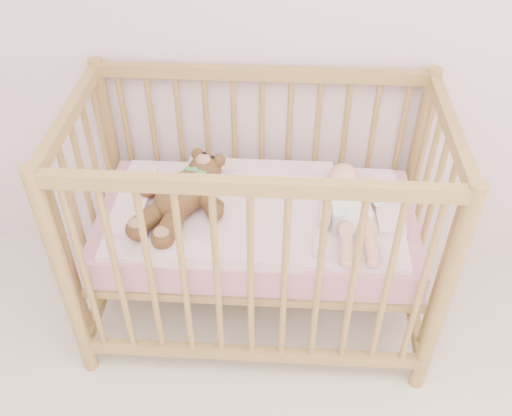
# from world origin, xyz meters

# --- Properties ---
(crib) EXTENTS (1.36, 0.76, 1.00)m
(crib) POSITION_xyz_m (0.01, 1.60, 0.50)
(crib) COLOR #A48145
(crib) RESTS_ON floor
(mattress) EXTENTS (1.22, 0.62, 0.13)m
(mattress) POSITION_xyz_m (0.01, 1.60, 0.49)
(mattress) COLOR pink
(mattress) RESTS_ON crib
(blanket) EXTENTS (1.10, 0.58, 0.06)m
(blanket) POSITION_xyz_m (0.01, 1.60, 0.56)
(blanket) COLOR pink
(blanket) RESTS_ON mattress
(baby) EXTENTS (0.30, 0.56, 0.13)m
(baby) POSITION_xyz_m (0.35, 1.58, 0.64)
(baby) COLOR white
(baby) RESTS_ON blanket
(teddy_bear) EXTENTS (0.55, 0.63, 0.15)m
(teddy_bear) POSITION_xyz_m (-0.28, 1.58, 0.65)
(teddy_bear) COLOR brown
(teddy_bear) RESTS_ON blanket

